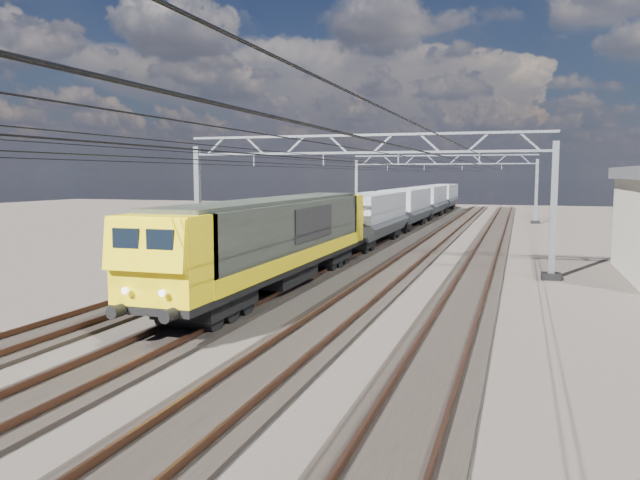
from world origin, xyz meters
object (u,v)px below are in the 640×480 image
(hopper_wagon_mid, at_px, (406,205))
(hopper_wagon_lead, at_px, (371,214))
(catenary_gantry_far, at_px, (443,185))
(catenary_gantry_mid, at_px, (360,196))
(locomotive, at_px, (278,237))
(hopper_wagon_fourth, at_px, (443,195))
(hopper_wagon_third, at_px, (428,199))

(hopper_wagon_mid, bearing_deg, hopper_wagon_lead, -90.00)
(catenary_gantry_far, relative_size, hopper_wagon_mid, 1.53)
(catenary_gantry_mid, xyz_separation_m, locomotive, (-2.00, -6.57, -1.58))
(catenary_gantry_mid, height_order, hopper_wagon_lead, catenary_gantry_mid)
(catenary_gantry_mid, bearing_deg, hopper_wagon_lead, 100.19)
(locomotive, relative_size, hopper_wagon_lead, 1.62)
(hopper_wagon_mid, relative_size, hopper_wagon_fourth, 1.00)
(hopper_wagon_lead, bearing_deg, catenary_gantry_far, 85.40)
(catenary_gantry_mid, distance_m, hopper_wagon_mid, 25.46)
(catenary_gantry_mid, distance_m, hopper_wagon_fourth, 53.79)
(catenary_gantry_mid, distance_m, hopper_wagon_third, 39.61)
(hopper_wagon_lead, distance_m, hopper_wagon_mid, 14.20)
(locomotive, relative_size, hopper_wagon_mid, 1.62)
(catenary_gantry_mid, height_order, locomotive, catenary_gantry_mid)
(catenary_gantry_far, relative_size, hopper_wagon_third, 1.53)
(catenary_gantry_far, height_order, hopper_wagon_mid, catenary_gantry_far)
(hopper_wagon_third, bearing_deg, hopper_wagon_lead, -90.00)
(hopper_wagon_mid, relative_size, hopper_wagon_third, 1.00)
(catenary_gantry_far, relative_size, locomotive, 0.94)
(locomotive, height_order, hopper_wagon_mid, locomotive)
(locomotive, height_order, hopper_wagon_lead, locomotive)
(catenary_gantry_mid, relative_size, hopper_wagon_third, 1.53)
(hopper_wagon_mid, xyz_separation_m, hopper_wagon_third, (0.00, 14.20, 0.00))
(hopper_wagon_mid, bearing_deg, hopper_wagon_fourth, 90.00)
(hopper_wagon_fourth, bearing_deg, locomotive, -90.00)
(hopper_wagon_lead, height_order, hopper_wagon_mid, same)
(hopper_wagon_lead, bearing_deg, hopper_wagon_third, 90.00)
(hopper_wagon_fourth, bearing_deg, hopper_wagon_lead, -90.00)
(hopper_wagon_lead, relative_size, hopper_wagon_fourth, 1.00)
(hopper_wagon_third, relative_size, hopper_wagon_fourth, 1.00)
(hopper_wagon_third, distance_m, hopper_wagon_fourth, 14.20)
(locomotive, bearing_deg, catenary_gantry_mid, 73.06)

